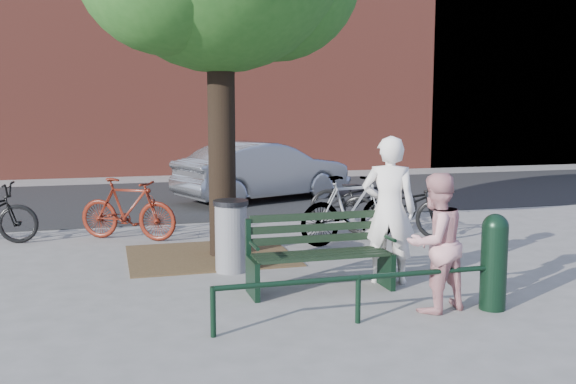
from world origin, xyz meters
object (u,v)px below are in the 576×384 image
object	(u,v)px
person_left	(389,210)
bollard	(494,258)
person_right	(435,243)
park_bench	(319,251)
bicycle_c	(364,197)
parked_car	(264,171)
litter_bin	(231,236)

from	to	relation	value
person_left	bollard	distance (m)	1.52
person_right	park_bench	bearing A→B (deg)	-65.86
person_left	park_bench	bearing A→B (deg)	31.74
park_bench	person_right	size ratio (longest dim) A/B	1.15
person_left	bollard	bearing A→B (deg)	143.64
park_bench	bollard	bearing A→B (deg)	-38.03
person_left	bicycle_c	size ratio (longest dim) A/B	0.92
bollard	parked_car	size ratio (longest dim) A/B	0.25
park_bench	parked_car	world-z (taller)	parked_car
person_right	litter_bin	xyz separation A→B (m)	(-1.81, 2.28, -0.26)
person_left	person_right	size ratio (longest dim) A/B	1.23
person_right	bollard	xyz separation A→B (m)	(0.65, -0.13, -0.19)
person_left	person_right	xyz separation A→B (m)	(0.00, -1.19, -0.17)
litter_bin	parked_car	distance (m)	6.70
litter_bin	bicycle_c	size ratio (longest dim) A/B	0.48
person_right	bicycle_c	size ratio (longest dim) A/B	0.75
person_right	parked_car	distance (m)	8.67
litter_bin	bicycle_c	bearing A→B (deg)	41.91
bollard	parked_car	xyz separation A→B (m)	(-0.45, 8.80, 0.13)
bollard	litter_bin	bearing A→B (deg)	135.57
park_bench	bollard	world-z (taller)	bollard
person_right	bicycle_c	distance (m)	5.18
parked_car	bicycle_c	bearing A→B (deg)	174.60
bollard	park_bench	bearing A→B (deg)	141.97
litter_bin	parked_car	bearing A→B (deg)	72.56
litter_bin	bicycle_c	xyz separation A→B (m)	(3.05, 2.74, 0.04)
litter_bin	bicycle_c	distance (m)	4.10
park_bench	person_left	bearing A→B (deg)	4.28
park_bench	bicycle_c	size ratio (longest dim) A/B	0.86
bicycle_c	parked_car	xyz separation A→B (m)	(-1.05, 3.65, 0.17)
person_left	bicycle_c	distance (m)	4.04
person_left	parked_car	distance (m)	7.48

